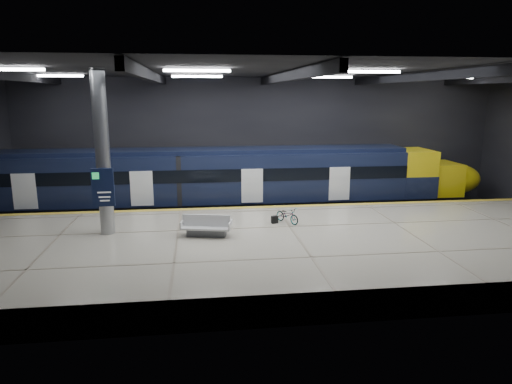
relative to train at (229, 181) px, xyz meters
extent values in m
plane|color=black|center=(2.33, -5.50, -2.06)|extent=(30.00, 30.00, 0.00)
cube|color=black|center=(2.33, 2.50, 1.94)|extent=(30.00, 0.10, 8.00)
cube|color=black|center=(2.33, -13.50, 1.94)|extent=(30.00, 0.10, 8.00)
cube|color=black|center=(2.33, -5.50, 5.94)|extent=(30.00, 16.00, 0.10)
cube|color=black|center=(-9.67, -5.50, 5.69)|extent=(0.25, 16.00, 0.40)
cube|color=black|center=(-3.67, -5.50, 5.69)|extent=(0.25, 16.00, 0.40)
cube|color=black|center=(2.33, -5.50, 5.69)|extent=(0.25, 16.00, 0.40)
cube|color=black|center=(8.33, -5.50, 5.69)|extent=(0.25, 16.00, 0.40)
cube|color=white|center=(-8.67, -7.50, 5.82)|extent=(2.60, 0.18, 0.10)
cube|color=white|center=(-1.67, -7.50, 5.82)|extent=(2.60, 0.18, 0.10)
cube|color=white|center=(5.33, -7.50, 5.82)|extent=(2.60, 0.18, 0.10)
cube|color=white|center=(-8.67, -1.50, 5.82)|extent=(2.60, 0.18, 0.10)
cube|color=white|center=(-1.67, -1.50, 5.82)|extent=(2.60, 0.18, 0.10)
cube|color=white|center=(5.33, -1.50, 5.82)|extent=(2.60, 0.18, 0.10)
cube|color=white|center=(12.33, -1.50, 5.82)|extent=(2.60, 0.18, 0.10)
cube|color=#BDB4A0|center=(2.33, -8.00, -1.51)|extent=(30.00, 11.00, 1.10)
cube|color=gold|center=(2.33, -2.75, -0.95)|extent=(30.00, 0.40, 0.01)
cube|color=gray|center=(2.33, -0.72, -1.98)|extent=(30.00, 0.08, 0.16)
cube|color=gray|center=(2.33, 0.72, -1.98)|extent=(30.00, 0.08, 0.16)
cube|color=black|center=(-1.80, 0.00, -1.51)|extent=(24.00, 2.58, 0.80)
cube|color=black|center=(-1.80, 0.00, 0.27)|extent=(24.00, 2.80, 2.75)
cube|color=black|center=(-1.80, 0.00, 1.76)|extent=(24.00, 2.30, 0.24)
cube|color=black|center=(-1.80, -1.41, 0.54)|extent=(24.00, 0.04, 0.70)
cube|color=white|center=(1.20, -1.41, -0.06)|extent=(1.20, 0.05, 1.90)
cube|color=yellow|center=(11.20, 0.00, 0.27)|extent=(2.00, 2.80, 2.75)
ellipsoid|color=yellow|center=(13.80, 0.00, -0.21)|extent=(3.60, 2.52, 1.90)
cube|color=black|center=(11.50, 0.00, 0.44)|extent=(1.60, 2.38, 0.80)
cube|color=#595B60|center=(-1.45, -7.45, -0.81)|extent=(1.70, 0.86, 0.31)
cube|color=silver|center=(-1.45, -7.45, -0.57)|extent=(2.18, 1.30, 0.08)
cube|color=silver|center=(-1.45, -7.45, -0.29)|extent=(2.00, 0.53, 0.51)
cube|color=silver|center=(-2.44, -7.22, -0.45)|extent=(0.25, 0.86, 0.31)
cube|color=silver|center=(-0.46, -7.67, -0.45)|extent=(0.25, 0.86, 0.31)
imported|color=#99999E|center=(2.33, -5.88, -0.59)|extent=(1.18, 1.44, 0.74)
cube|color=black|center=(1.73, -5.88, -0.78)|extent=(0.34, 0.27, 0.35)
cylinder|color=#9EA0A5|center=(-5.67, -6.50, 2.49)|extent=(0.60, 0.60, 6.90)
cube|color=#0D1632|center=(-5.67, -6.92, 1.14)|extent=(0.90, 0.12, 1.60)
camera|label=1|loc=(-1.69, -26.04, 4.91)|focal=32.00mm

